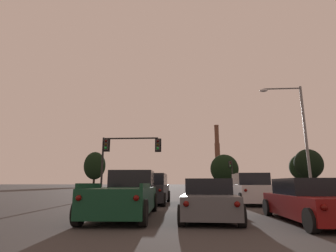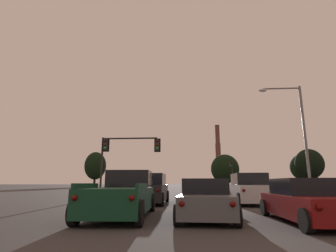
{
  "view_description": "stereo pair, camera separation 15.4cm",
  "coord_description": "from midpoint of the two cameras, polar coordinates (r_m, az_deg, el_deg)",
  "views": [
    {
      "loc": [
        -0.89,
        -0.71,
        1.26
      ],
      "look_at": [
        -3.59,
        40.8,
        10.37
      ],
      "focal_mm": 28.0,
      "sensor_mm": 36.0,
      "label": 1
    },
    {
      "loc": [
        -0.73,
        -0.7,
        1.26
      ],
      "look_at": [
        -3.59,
        40.8,
        10.37
      ],
      "focal_mm": 28.0,
      "sensor_mm": 36.0,
      "label": 2
    }
  ],
  "objects": [
    {
      "name": "smokestack",
      "position": [
        176.62,
        10.97,
        -7.49
      ],
      "size": [
        6.35,
        6.35,
        39.67
      ],
      "color": "#523427",
      "rests_on": "ground_plane"
    },
    {
      "name": "street_lamp",
      "position": [
        23.04,
        26.52,
        -0.44
      ],
      "size": [
        3.36,
        0.36,
        8.99
      ],
      "color": "slate",
      "rests_on": "ground_plane"
    },
    {
      "name": "treeline_center_left",
      "position": [
        98.59,
        27.78,
        -7.95
      ],
      "size": [
        9.73,
        8.76,
        10.99
      ],
      "color": "black",
      "rests_on": "ground_plane"
    },
    {
      "name": "traffic_light_far_right",
      "position": [
        49.37,
        13.75,
        -9.4
      ],
      "size": [
        0.78,
        0.5,
        5.33
      ],
      "color": "black",
      "rests_on": "ground_plane"
    },
    {
      "name": "traffic_light_overhead_left",
      "position": [
        24.35,
        -9.81,
        -5.38
      ],
      "size": [
        5.55,
        0.5,
        5.4
      ],
      "color": "black",
      "rests_on": "ground_plane"
    },
    {
      "name": "treeline_far_left",
      "position": [
        95.29,
        28.44,
        -7.25
      ],
      "size": [
        8.77,
        7.89,
        12.0
      ],
      "color": "black",
      "rests_on": "ground_plane"
    },
    {
      "name": "sedan_right_lane_second",
      "position": [
        10.16,
        28.4,
        -14.27
      ],
      "size": [
        2.02,
        4.72,
        1.43
      ],
      "rotation": [
        0.0,
        0.0,
        -0.01
      ],
      "color": "maroon",
      "rests_on": "ground_plane"
    },
    {
      "name": "pickup_truck_left_lane_second",
      "position": [
        10.84,
        -9.24,
        -14.62
      ],
      "size": [
        2.4,
        5.58,
        1.82
      ],
      "rotation": [
        0.0,
        0.0,
        0.04
      ],
      "color": "#0F3823",
      "rests_on": "ground_plane"
    },
    {
      "name": "sedan_center_lane_front",
      "position": [
        17.01,
        7.4,
        -14.26
      ],
      "size": [
        2.11,
        4.75,
        1.43
      ],
      "rotation": [
        0.0,
        0.0,
        0.03
      ],
      "color": "navy",
      "rests_on": "ground_plane"
    },
    {
      "name": "suv_right_lane_front",
      "position": [
        17.39,
        17.51,
        -13.0
      ],
      "size": [
        2.22,
        4.95,
        1.86
      ],
      "rotation": [
        0.0,
        0.0,
        -0.03
      ],
      "color": "silver",
      "rests_on": "ground_plane"
    },
    {
      "name": "treeline_right_mid",
      "position": [
        94.1,
        12.35,
        -9.11
      ],
      "size": [
        9.68,
        8.71,
        11.13
      ],
      "color": "black",
      "rests_on": "ground_plane"
    },
    {
      "name": "treeline_far_right",
      "position": [
        98.39,
        -15.49,
        -8.34
      ],
      "size": [
        7.65,
        6.89,
        12.32
      ],
      "color": "black",
      "rests_on": "ground_plane"
    },
    {
      "name": "suv_left_lane_front",
      "position": [
        17.05,
        -3.66,
        -13.55
      ],
      "size": [
        2.12,
        4.91,
        1.86
      ],
      "rotation": [
        0.0,
        0.0,
        -0.0
      ],
      "color": "#232328",
      "rests_on": "ground_plane"
    },
    {
      "name": "sedan_center_lane_second",
      "position": [
        10.23,
        8.56,
        -15.55
      ],
      "size": [
        2.19,
        4.78,
        1.43
      ],
      "rotation": [
        0.0,
        0.0,
        -0.05
      ],
      "color": "#4C4F54",
      "rests_on": "ground_plane"
    }
  ]
}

